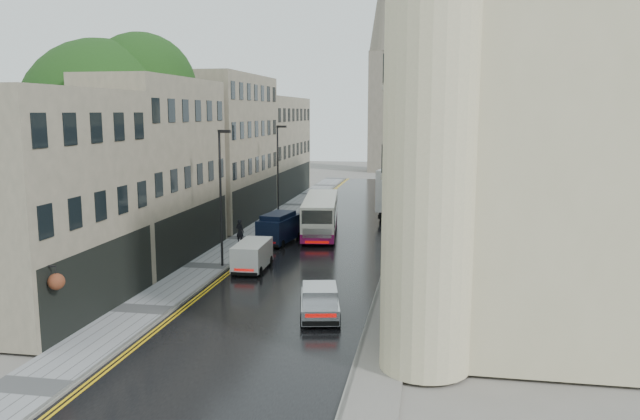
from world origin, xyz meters
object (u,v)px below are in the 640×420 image
(white_van, at_px, (234,261))
(lamp_post_near, at_px, (221,199))
(tree_far, at_px, (190,148))
(white_lorry, at_px, (382,194))
(navy_van, at_px, (260,230))
(tree_near, at_px, (103,148))
(cream_bus, at_px, (304,222))
(silver_hatchback, at_px, (303,310))
(pedestrian, at_px, (240,231))
(lamp_post_far, at_px, (278,174))

(white_van, xyz_separation_m, lamp_post_near, (-1.25, 1.68, 3.22))
(tree_far, bearing_deg, white_lorry, 16.35)
(navy_van, bearing_deg, white_van, -76.78)
(tree_near, xyz_separation_m, navy_van, (8.20, 5.39, -5.81))
(cream_bus, xyz_separation_m, navy_van, (-2.57, -2.25, -0.27))
(tree_far, height_order, silver_hatchback, tree_far)
(silver_hatchback, relative_size, pedestrian, 2.21)
(tree_near, xyz_separation_m, white_lorry, (15.51, 17.46, -4.74))
(navy_van, bearing_deg, lamp_post_near, -87.42)
(lamp_post_near, bearing_deg, white_van, -29.03)
(navy_van, bearing_deg, silver_hatchback, -59.33)
(tree_far, bearing_deg, tree_near, -91.32)
(white_lorry, relative_size, white_van, 2.21)
(silver_hatchback, distance_m, white_van, 9.37)
(cream_bus, distance_m, lamp_post_near, 9.24)
(tree_near, relative_size, tree_far, 1.11)
(navy_van, bearing_deg, white_lorry, 67.58)
(cream_bus, xyz_separation_m, white_van, (-1.98, -9.91, -0.53))
(pedestrian, relative_size, lamp_post_near, 0.21)
(cream_bus, height_order, lamp_post_far, lamp_post_far)
(silver_hatchback, height_order, pedestrian, pedestrian)
(white_van, xyz_separation_m, pedestrian, (-2.09, 7.86, 0.10))
(lamp_post_far, bearing_deg, tree_near, -97.86)
(white_van, distance_m, lamp_post_near, 3.84)
(silver_hatchback, distance_m, navy_van, 16.42)
(silver_hatchback, xyz_separation_m, white_van, (-5.53, 7.57, 0.15))
(silver_hatchback, distance_m, pedestrian, 17.20)
(tree_near, distance_m, navy_van, 11.41)
(tree_near, height_order, lamp_post_near, tree_near)
(tree_far, distance_m, white_lorry, 16.35)
(tree_near, xyz_separation_m, silver_hatchback, (14.32, -9.85, -6.22))
(tree_far, distance_m, cream_bus, 12.72)
(tree_near, bearing_deg, lamp_post_far, 63.60)
(lamp_post_near, bearing_deg, lamp_post_far, 115.67)
(cream_bus, distance_m, white_van, 10.12)
(tree_near, relative_size, silver_hatchback, 3.70)
(cream_bus, xyz_separation_m, silver_hatchback, (3.55, -17.48, -0.68))
(cream_bus, height_order, pedestrian, cream_bus)
(white_van, distance_m, pedestrian, 8.13)
(cream_bus, bearing_deg, lamp_post_near, -118.66)
(pedestrian, bearing_deg, white_lorry, -106.54)
(pedestrian, xyz_separation_m, lamp_post_near, (0.84, -6.18, 3.12))
(navy_van, bearing_deg, tree_far, 144.85)
(pedestrian, height_order, lamp_post_far, lamp_post_far)
(cream_bus, height_order, white_lorry, white_lorry)
(tree_near, distance_m, lamp_post_far, 16.47)
(pedestrian, bearing_deg, silver_hatchback, 136.25)
(tree_far, distance_m, navy_van, 12.10)
(cream_bus, xyz_separation_m, pedestrian, (-4.06, -2.06, -0.43))
(cream_bus, bearing_deg, white_lorry, 56.97)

